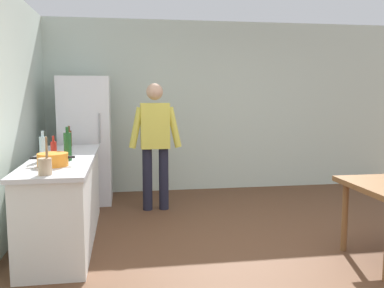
% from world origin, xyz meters
% --- Properties ---
extents(ground_plane, '(14.00, 14.00, 0.00)m').
position_xyz_m(ground_plane, '(0.00, 0.00, 0.00)').
color(ground_plane, brown).
extents(wall_back, '(6.40, 0.12, 2.70)m').
position_xyz_m(wall_back, '(0.00, 3.00, 1.35)').
color(wall_back, silver).
rests_on(wall_back, ground_plane).
extents(kitchen_counter, '(0.64, 2.20, 0.90)m').
position_xyz_m(kitchen_counter, '(-2.00, 0.80, 0.45)').
color(kitchen_counter, white).
rests_on(kitchen_counter, ground_plane).
extents(refrigerator, '(0.70, 0.67, 1.80)m').
position_xyz_m(refrigerator, '(-1.90, 2.40, 0.90)').
color(refrigerator, white).
rests_on(refrigerator, ground_plane).
extents(person, '(0.70, 0.22, 1.70)m').
position_xyz_m(person, '(-0.95, 1.85, 0.98)').
color(person, '#1E1E2D').
rests_on(person, ground_plane).
extents(cooking_pot, '(0.40, 0.28, 0.12)m').
position_xyz_m(cooking_pot, '(-2.02, 0.29, 0.96)').
color(cooking_pot, orange).
rests_on(cooking_pot, kitchen_counter).
extents(utensil_jar, '(0.11, 0.11, 0.32)m').
position_xyz_m(utensil_jar, '(-2.01, -0.14, 0.98)').
color(utensil_jar, tan).
rests_on(utensil_jar, kitchen_counter).
extents(bottle_water_clear, '(0.07, 0.07, 0.30)m').
position_xyz_m(bottle_water_clear, '(-2.16, 0.64, 1.03)').
color(bottle_water_clear, silver).
rests_on(bottle_water_clear, kitchen_counter).
extents(bottle_beer_brown, '(0.06, 0.06, 0.26)m').
position_xyz_m(bottle_beer_brown, '(-2.04, 1.75, 1.01)').
color(bottle_beer_brown, '#5B3314').
rests_on(bottle_beer_brown, kitchen_counter).
extents(bottle_sauce_red, '(0.06, 0.06, 0.24)m').
position_xyz_m(bottle_sauce_red, '(-2.07, 0.71, 1.00)').
color(bottle_sauce_red, '#B22319').
rests_on(bottle_sauce_red, kitchen_counter).
extents(bottle_wine_green, '(0.08, 0.08, 0.34)m').
position_xyz_m(bottle_wine_green, '(-1.92, 0.60, 1.05)').
color(bottle_wine_green, '#1E5123').
rests_on(bottle_wine_green, kitchen_counter).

